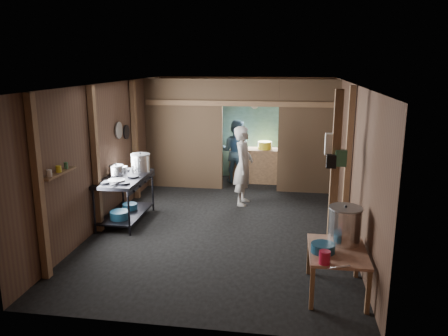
% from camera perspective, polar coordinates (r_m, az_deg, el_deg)
% --- Properties ---
extents(floor, '(4.50, 7.00, 0.00)m').
position_cam_1_polar(floor, '(8.51, 0.20, -6.89)').
color(floor, black).
rests_on(floor, ground).
extents(ceiling, '(4.50, 7.00, 0.00)m').
position_cam_1_polar(ceiling, '(7.98, 0.22, 10.87)').
color(ceiling, '#3D3C3B').
rests_on(ceiling, ground).
extents(wall_back, '(4.50, 0.00, 2.60)m').
position_cam_1_polar(wall_back, '(11.57, 2.74, 5.26)').
color(wall_back, brown).
rests_on(wall_back, ground).
extents(wall_front, '(4.50, 0.00, 2.60)m').
position_cam_1_polar(wall_front, '(4.84, -5.87, -6.85)').
color(wall_front, brown).
rests_on(wall_front, ground).
extents(wall_left, '(0.00, 7.00, 2.60)m').
position_cam_1_polar(wall_left, '(8.76, -14.53, 2.10)').
color(wall_left, brown).
rests_on(wall_left, ground).
extents(wall_right, '(0.00, 7.00, 2.60)m').
position_cam_1_polar(wall_right, '(8.14, 16.09, 1.14)').
color(wall_right, brown).
rests_on(wall_right, ground).
extents(partition_left, '(1.85, 0.10, 2.60)m').
position_cam_1_polar(partition_left, '(10.52, -5.21, 4.37)').
color(partition_left, brown).
rests_on(partition_left, floor).
extents(partition_right, '(1.35, 0.10, 2.60)m').
position_cam_1_polar(partition_right, '(10.24, 10.81, 3.92)').
color(partition_right, brown).
rests_on(partition_right, floor).
extents(partition_header, '(1.30, 0.10, 0.60)m').
position_cam_1_polar(partition_header, '(10.15, 3.46, 9.75)').
color(partition_header, brown).
rests_on(partition_header, wall_back).
extents(turquoise_panel, '(4.40, 0.06, 2.50)m').
position_cam_1_polar(turquoise_panel, '(11.52, 2.71, 4.97)').
color(turquoise_panel, '#78B2B0').
rests_on(turquoise_panel, wall_back).
extents(back_counter, '(1.20, 0.50, 0.85)m').
position_cam_1_polar(back_counter, '(11.17, 3.93, 0.36)').
color(back_counter, '#9F7046').
rests_on(back_counter, floor).
extents(wall_clock, '(0.20, 0.03, 0.20)m').
position_cam_1_polar(wall_clock, '(11.37, 3.99, 8.14)').
color(wall_clock, silver).
rests_on(wall_clock, wall_back).
extents(post_left_a, '(0.10, 0.12, 2.60)m').
position_cam_1_polar(post_left_a, '(6.48, -22.86, -2.57)').
color(post_left_a, '#9F7046').
rests_on(post_left_a, floor).
extents(post_left_b, '(0.10, 0.12, 2.60)m').
position_cam_1_polar(post_left_b, '(8.01, -16.27, 0.93)').
color(post_left_b, '#9F7046').
rests_on(post_left_b, floor).
extents(post_left_c, '(0.10, 0.12, 2.60)m').
position_cam_1_polar(post_left_c, '(9.83, -11.45, 3.49)').
color(post_left_c, '#9F7046').
rests_on(post_left_c, floor).
extents(post_right, '(0.10, 0.12, 2.60)m').
position_cam_1_polar(post_right, '(7.94, 15.76, 0.85)').
color(post_right, '#9F7046').
rests_on(post_right, floor).
extents(post_free, '(0.12, 0.12, 2.60)m').
position_cam_1_polar(post_free, '(6.83, 14.11, -1.07)').
color(post_free, '#9F7046').
rests_on(post_free, floor).
extents(cross_beam, '(4.40, 0.12, 0.12)m').
position_cam_1_polar(cross_beam, '(10.15, 2.00, 8.35)').
color(cross_beam, '#9F7046').
rests_on(cross_beam, wall_left).
extents(pan_lid_big, '(0.03, 0.34, 0.34)m').
position_cam_1_polar(pan_lid_big, '(9.04, -13.45, 4.77)').
color(pan_lid_big, '#939396').
rests_on(pan_lid_big, wall_left).
extents(pan_lid_small, '(0.03, 0.30, 0.30)m').
position_cam_1_polar(pan_lid_small, '(9.43, -12.52, 4.56)').
color(pan_lid_small, black).
rests_on(pan_lid_small, wall_left).
extents(wall_shelf, '(0.14, 0.80, 0.03)m').
position_cam_1_polar(wall_shelf, '(6.85, -20.59, -0.65)').
color(wall_shelf, '#9F7046').
rests_on(wall_shelf, wall_left).
extents(jar_white, '(0.07, 0.07, 0.10)m').
position_cam_1_polar(jar_white, '(6.63, -21.66, -0.63)').
color(jar_white, silver).
rests_on(jar_white, wall_shelf).
extents(jar_yellow, '(0.08, 0.08, 0.10)m').
position_cam_1_polar(jar_yellow, '(6.84, -20.63, -0.12)').
color(jar_yellow, gold).
rests_on(jar_yellow, wall_shelf).
extents(jar_green, '(0.06, 0.06, 0.10)m').
position_cam_1_polar(jar_green, '(7.02, -19.77, 0.30)').
color(jar_green, '#336644').
rests_on(jar_green, wall_shelf).
extents(bag_white, '(0.22, 0.15, 0.32)m').
position_cam_1_polar(bag_white, '(6.81, 13.86, 3.02)').
color(bag_white, silver).
rests_on(bag_white, post_free).
extents(bag_green, '(0.16, 0.12, 0.24)m').
position_cam_1_polar(bag_green, '(6.72, 14.90, 1.25)').
color(bag_green, '#336644').
rests_on(bag_green, post_free).
extents(bag_black, '(0.14, 0.10, 0.20)m').
position_cam_1_polar(bag_black, '(6.69, 13.70, 0.84)').
color(bag_black, black).
rests_on(bag_black, post_free).
extents(gas_range, '(0.76, 1.49, 0.88)m').
position_cam_1_polar(gas_range, '(8.58, -12.63, -3.98)').
color(gas_range, black).
rests_on(gas_range, floor).
extents(prep_table, '(0.74, 1.02, 0.60)m').
position_cam_1_polar(prep_table, '(6.14, 14.32, -12.79)').
color(prep_table, tan).
rests_on(prep_table, floor).
extents(stove_pot_large, '(0.50, 0.50, 0.37)m').
position_cam_1_polar(stove_pot_large, '(8.78, -10.74, 0.62)').
color(stove_pot_large, silver).
rests_on(stove_pot_large, gas_range).
extents(stove_pot_med, '(0.35, 0.35, 0.23)m').
position_cam_1_polar(stove_pot_med, '(8.54, -13.77, -0.40)').
color(stove_pot_med, silver).
rests_on(stove_pot_med, gas_range).
extents(stove_saucepan, '(0.22, 0.22, 0.11)m').
position_cam_1_polar(stove_saucepan, '(8.84, -12.96, -0.15)').
color(stove_saucepan, silver).
rests_on(stove_saucepan, gas_range).
extents(frying_pan, '(0.42, 0.58, 0.07)m').
position_cam_1_polar(frying_pan, '(8.11, -13.75, -1.64)').
color(frying_pan, '#939396').
rests_on(frying_pan, gas_range).
extents(blue_tub_front, '(0.35, 0.35, 0.15)m').
position_cam_1_polar(blue_tub_front, '(8.35, -13.36, -5.92)').
color(blue_tub_front, navy).
rests_on(blue_tub_front, gas_range).
extents(blue_tub_back, '(0.28, 0.28, 0.11)m').
position_cam_1_polar(blue_tub_back, '(8.83, -12.08, -4.89)').
color(blue_tub_back, navy).
rests_on(blue_tub_back, gas_range).
extents(stock_pot, '(0.53, 0.53, 0.52)m').
position_cam_1_polar(stock_pot, '(6.17, 15.35, -7.22)').
color(stock_pot, silver).
rests_on(stock_pot, prep_table).
extents(wash_basin, '(0.31, 0.31, 0.12)m').
position_cam_1_polar(wash_basin, '(5.88, 12.68, -10.06)').
color(wash_basin, navy).
rests_on(wash_basin, prep_table).
extents(pink_bucket, '(0.15, 0.15, 0.16)m').
position_cam_1_polar(pink_bucket, '(5.56, 12.89, -11.22)').
color(pink_bucket, '#B41531').
rests_on(pink_bucket, prep_table).
extents(knife, '(0.29, 0.14, 0.01)m').
position_cam_1_polar(knife, '(5.54, 14.65, -12.29)').
color(knife, silver).
rests_on(knife, prep_table).
extents(yellow_tub, '(0.34, 0.34, 0.19)m').
position_cam_1_polar(yellow_tub, '(11.04, 5.31, 2.94)').
color(yellow_tub, gold).
rests_on(yellow_tub, back_counter).
extents(cook, '(0.45, 0.64, 1.68)m').
position_cam_1_polar(cook, '(9.30, 2.52, 0.30)').
color(cook, beige).
rests_on(cook, floor).
extents(worker_back, '(0.88, 0.76, 1.58)m').
position_cam_1_polar(worker_back, '(11.03, 1.53, 2.16)').
color(worker_back, teal).
rests_on(worker_back, floor).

